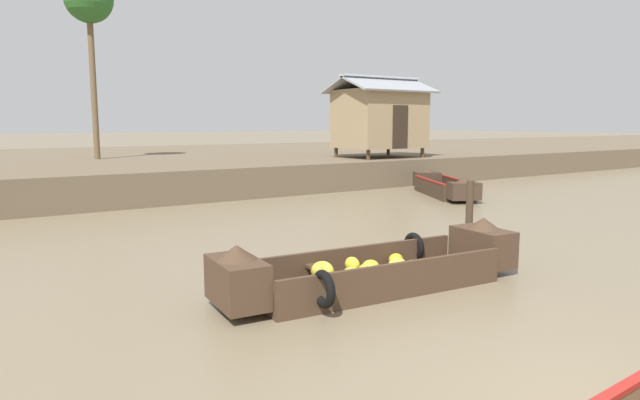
% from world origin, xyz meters
% --- Properties ---
extents(ground_plane, '(300.00, 300.00, 0.00)m').
position_xyz_m(ground_plane, '(0.00, 10.00, 0.00)').
color(ground_plane, '#7A6B51').
extents(riverbank_strip, '(160.00, 20.00, 1.08)m').
position_xyz_m(riverbank_strip, '(0.00, 24.81, 0.54)').
color(riverbank_strip, brown).
rests_on(riverbank_strip, ground).
extents(banana_boat, '(5.18, 1.75, 0.94)m').
position_xyz_m(banana_boat, '(0.55, 4.56, 0.33)').
color(banana_boat, '#473323').
rests_on(banana_boat, ground).
extents(fishing_skiff_distant, '(2.86, 4.44, 0.87)m').
position_xyz_m(fishing_skiff_distant, '(9.69, 11.99, 0.32)').
color(fishing_skiff_distant, '#3D2D21').
rests_on(fishing_skiff_distant, ground).
extents(stilt_house_mid_left, '(4.09, 3.19, 3.50)m').
position_xyz_m(stilt_house_mid_left, '(10.77, 16.95, 2.81)').
color(stilt_house_mid_left, '#4C3826').
rests_on(stilt_house_mid_left, riverbank_strip).
extents(palm_tree_far, '(1.92, 1.92, 7.40)m').
position_xyz_m(palm_tree_far, '(0.15, 22.42, 7.36)').
color(palm_tree_far, brown).
rests_on(palm_tree_far, riverbank_strip).
extents(mooring_post, '(0.14, 0.14, 1.49)m').
position_xyz_m(mooring_post, '(3.36, 5.18, 0.74)').
color(mooring_post, '#423323').
rests_on(mooring_post, ground).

